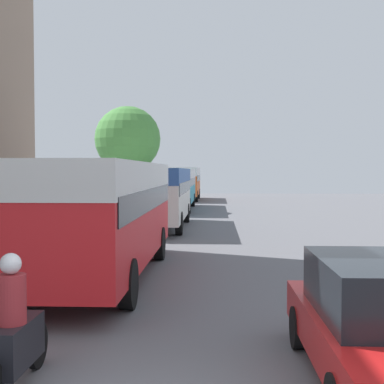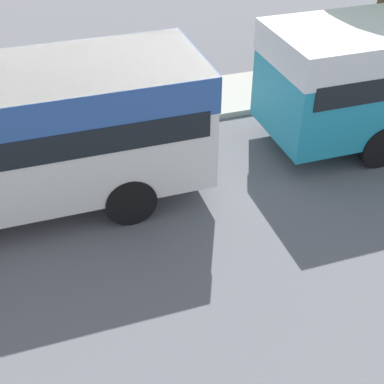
{
  "view_description": "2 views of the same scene",
  "coord_description": "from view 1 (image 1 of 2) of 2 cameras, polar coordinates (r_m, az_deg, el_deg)",
  "views": [
    {
      "loc": [
        0.83,
        -4.92,
        2.71
      ],
      "look_at": [
        -0.64,
        27.9,
        1.42
      ],
      "focal_mm": 50.0,
      "sensor_mm": 36.0,
      "label": 1
    },
    {
      "loc": [
        7.34,
        21.78,
        6.73
      ],
      "look_at": [
        -0.1,
        24.23,
        0.9
      ],
      "focal_mm": 50.0,
      "sensor_mm": 36.0,
      "label": 2
    }
  ],
  "objects": [
    {
      "name": "bus_lead",
      "position": [
        13.57,
        -9.52,
        -1.19
      ],
      "size": [
        2.52,
        9.49,
        2.92
      ],
      "color": "red",
      "rests_on": "ground_plane"
    },
    {
      "name": "bus_following",
      "position": [
        25.44,
        -3.57,
        0.31
      ],
      "size": [
        2.61,
        9.17,
        2.83
      ],
      "color": "silver",
      "rests_on": "ground_plane"
    },
    {
      "name": "motorcycle_behind_lead",
      "position": [
        7.08,
        -18.5,
        -14.51
      ],
      "size": [
        0.38,
        2.24,
        1.73
      ],
      "color": "black",
      "rests_on": "ground_plane"
    },
    {
      "name": "pedestrian_near_curb",
      "position": [
        53.29,
        -2.96,
        0.51
      ],
      "size": [
        0.32,
        0.32,
        1.82
      ],
      "color": "#232838",
      "rests_on": "sidewalk"
    },
    {
      "name": "bus_rear",
      "position": [
        49.92,
        -0.71,
        1.39
      ],
      "size": [
        2.56,
        9.22,
        3.03
      ],
      "color": "#EA5B23",
      "rests_on": "ground_plane"
    },
    {
      "name": "bus_third_in_line",
      "position": [
        37.37,
        -1.83,
        0.93
      ],
      "size": [
        2.51,
        11.2,
        2.83
      ],
      "color": "teal",
      "rests_on": "ground_plane"
    },
    {
      "name": "street_tree",
      "position": [
        36.97,
        -6.87,
        5.6
      ],
      "size": [
        4.5,
        4.5,
        7.0
      ],
      "color": "brown",
      "rests_on": "sidewalk"
    }
  ]
}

